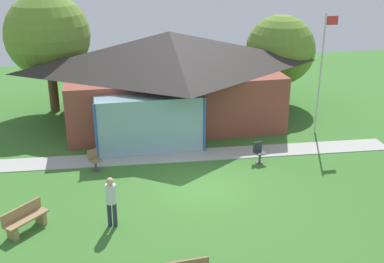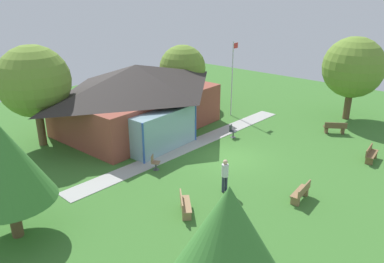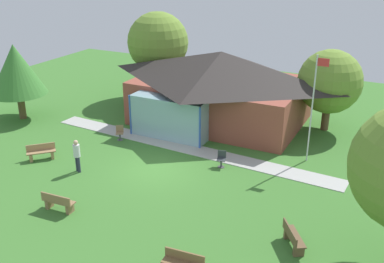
{
  "view_description": "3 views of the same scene",
  "coord_description": "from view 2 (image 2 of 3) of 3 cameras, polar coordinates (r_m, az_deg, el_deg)",
  "views": [
    {
      "loc": [
        -3.62,
        -15.8,
        8.52
      ],
      "look_at": [
        0.15,
        2.9,
        1.14
      ],
      "focal_mm": 44.93,
      "sensor_mm": 36.0,
      "label": 1
    },
    {
      "loc": [
        -17.39,
        -11.56,
        9.68
      ],
      "look_at": [
        -0.75,
        2.32,
        1.31
      ],
      "focal_mm": 35.81,
      "sensor_mm": 36.0,
      "label": 2
    },
    {
      "loc": [
        10.96,
        -17.91,
        10.69
      ],
      "look_at": [
        0.53,
        2.83,
        1.16
      ],
      "focal_mm": 42.48,
      "sensor_mm": 36.0,
      "label": 3
    }
  ],
  "objects": [
    {
      "name": "flagpole",
      "position": [
        29.6,
        6.04,
        8.27
      ],
      "size": [
        0.64,
        0.08,
        5.75
      ],
      "color": "silver",
      "rests_on": "ground_plane"
    },
    {
      "name": "patio_chair_west",
      "position": [
        21.39,
        -5.58,
        -4.66
      ],
      "size": [
        0.6,
        0.6,
        0.86
      ],
      "rotation": [
        0.0,
        0.0,
        3.68
      ],
      "color": "#8C6B4C",
      "rests_on": "ground_plane"
    },
    {
      "name": "tree_behind_pavilion_left",
      "position": [
        25.34,
        -22.47,
        6.87
      ],
      "size": [
        4.44,
        4.44,
        6.38
      ],
      "color": "brown",
      "rests_on": "ground_plane"
    },
    {
      "name": "bench_front_center",
      "position": [
        19.15,
        15.93,
        -8.77
      ],
      "size": [
        1.52,
        0.53,
        0.84
      ],
      "rotation": [
        0.0,
        0.0,
        0.06
      ],
      "color": "olive",
      "rests_on": "ground_plane"
    },
    {
      "name": "pavilion",
      "position": [
        27.01,
        -8.06,
        5.19
      ],
      "size": [
        11.34,
        8.69,
        4.57
      ],
      "color": "brown",
      "rests_on": "ground_plane"
    },
    {
      "name": "tree_lawn_corner",
      "position": [
        10.16,
        5.29,
        -15.95
      ],
      "size": [
        3.47,
        3.47,
        5.17
      ],
      "color": "brown",
      "rests_on": "ground_plane"
    },
    {
      "name": "bench_lawn_far_right",
      "position": [
        28.19,
        20.51,
        0.5
      ],
      "size": [
        1.2,
        1.49,
        0.84
      ],
      "rotation": [
        0.0,
        0.0,
        5.31
      ],
      "color": "brown",
      "rests_on": "ground_plane"
    },
    {
      "name": "bench_front_right",
      "position": [
        24.67,
        25.09,
        -3.1
      ],
      "size": [
        1.53,
        0.56,
        0.84
      ],
      "rotation": [
        0.0,
        0.0,
        3.22
      ],
      "color": "brown",
      "rests_on": "ground_plane"
    },
    {
      "name": "tree_west_hedge",
      "position": [
        16.29,
        -26.17,
        -4.21
      ],
      "size": [
        3.61,
        3.61,
        4.96
      ],
      "color": "brown",
      "rests_on": "ground_plane"
    },
    {
      "name": "visitor_strolling_lawn",
      "position": [
        18.93,
        4.93,
        -6.19
      ],
      "size": [
        0.34,
        0.34,
        1.74
      ],
      "rotation": [
        0.0,
        0.0,
        2.82
      ],
      "color": "#2D3347",
      "rests_on": "ground_plane"
    },
    {
      "name": "tree_behind_pavilion_right",
      "position": [
        32.48,
        -1.42,
        9.38
      ],
      "size": [
        3.88,
        3.88,
        5.04
      ],
      "color": "brown",
      "rests_on": "ground_plane"
    },
    {
      "name": "tree_far_east",
      "position": [
        30.84,
        22.9,
        8.77
      ],
      "size": [
        4.47,
        4.47,
        6.21
      ],
      "color": "brown",
      "rests_on": "ground_plane"
    },
    {
      "name": "patio_chair_lawn_spare",
      "position": [
        25.88,
        6.03,
        0.01
      ],
      "size": [
        0.54,
        0.54,
        0.86
      ],
      "rotation": [
        0.0,
        0.0,
        3.42
      ],
      "color": "#33383D",
      "rests_on": "ground_plane"
    },
    {
      "name": "ground_plane",
      "position": [
        23.02,
        5.66,
        -3.87
      ],
      "size": [
        44.0,
        44.0,
        0.0
      ],
      "primitive_type": "plane",
      "color": "#3D752D"
    },
    {
      "name": "footpath",
      "position": [
        24.63,
        -0.03,
        -2.0
      ],
      "size": [
        18.14,
        2.36,
        0.03
      ],
      "primitive_type": "cube",
      "rotation": [
        0.0,
        0.0,
        -0.06
      ],
      "color": "#ADADA8",
      "rests_on": "ground_plane"
    },
    {
      "name": "bench_mid_left",
      "position": [
        17.5,
        -1.11,
        -10.91
      ],
      "size": [
        1.37,
        1.38,
        0.84
      ],
      "rotation": [
        0.0,
        0.0,
        3.93
      ],
      "color": "#9E7A51",
      "rests_on": "ground_plane"
    }
  ]
}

